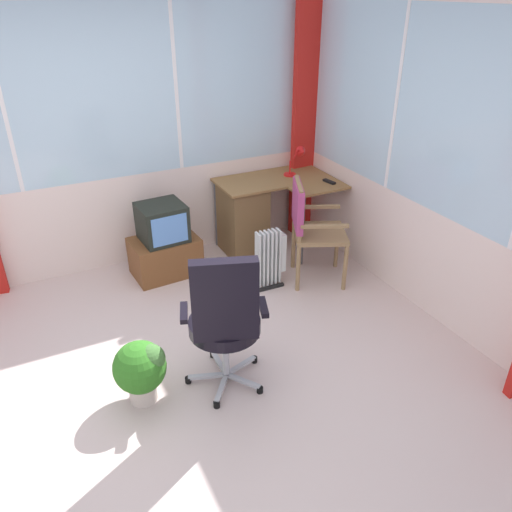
{
  "coord_description": "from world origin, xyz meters",
  "views": [
    {
      "loc": [
        -0.72,
        -2.67,
        2.56
      ],
      "look_at": [
        0.78,
        0.39,
        0.7
      ],
      "focal_mm": 35.01,
      "sensor_mm": 36.0,
      "label": 1
    }
  ],
  "objects_px": {
    "desk_lamp": "(299,157)",
    "office_chair": "(225,317)",
    "desk": "(247,215)",
    "space_heater": "(271,258)",
    "tv_on_stand": "(164,244)",
    "potted_plant": "(141,368)",
    "wooden_armchair": "(307,220)",
    "tv_remote": "(329,182)"
  },
  "relations": [
    {
      "from": "tv_on_stand",
      "to": "space_heater",
      "type": "xyz_separation_m",
      "value": [
        0.83,
        -0.66,
        -0.03
      ]
    },
    {
      "from": "desk_lamp",
      "to": "office_chair",
      "type": "height_order",
      "value": "office_chair"
    },
    {
      "from": "office_chair",
      "to": "space_heater",
      "type": "bearing_deg",
      "value": 49.98
    },
    {
      "from": "desk",
      "to": "office_chair",
      "type": "distance_m",
      "value": 2.13
    },
    {
      "from": "desk_lamp",
      "to": "tv_remote",
      "type": "relative_size",
      "value": 2.16
    },
    {
      "from": "desk",
      "to": "tv_on_stand",
      "type": "xyz_separation_m",
      "value": [
        -0.94,
        -0.09,
        -0.09
      ]
    },
    {
      "from": "desk",
      "to": "tv_on_stand",
      "type": "bearing_deg",
      "value": -174.58
    },
    {
      "from": "wooden_armchair",
      "to": "potted_plant",
      "type": "height_order",
      "value": "wooden_armchair"
    },
    {
      "from": "office_chair",
      "to": "tv_on_stand",
      "type": "bearing_deg",
      "value": 86.83
    },
    {
      "from": "desk_lamp",
      "to": "desk",
      "type": "bearing_deg",
      "value": 175.75
    },
    {
      "from": "wooden_armchair",
      "to": "space_heater",
      "type": "xyz_separation_m",
      "value": [
        -0.36,
        0.04,
        -0.34
      ]
    },
    {
      "from": "desk",
      "to": "tv_remote",
      "type": "bearing_deg",
      "value": -25.37
    },
    {
      "from": "tv_remote",
      "to": "space_heater",
      "type": "relative_size",
      "value": 0.26
    },
    {
      "from": "wooden_armchair",
      "to": "desk",
      "type": "bearing_deg",
      "value": 107.98
    },
    {
      "from": "office_chair",
      "to": "tv_on_stand",
      "type": "relative_size",
      "value": 1.49
    },
    {
      "from": "wooden_armchair",
      "to": "potted_plant",
      "type": "relative_size",
      "value": 2.12
    },
    {
      "from": "desk_lamp",
      "to": "office_chair",
      "type": "distance_m",
      "value": 2.46
    },
    {
      "from": "tv_remote",
      "to": "tv_on_stand",
      "type": "distance_m",
      "value": 1.78
    },
    {
      "from": "desk_lamp",
      "to": "potted_plant",
      "type": "xyz_separation_m",
      "value": [
        -2.18,
        -1.66,
        -0.7
      ]
    },
    {
      "from": "desk",
      "to": "wooden_armchair",
      "type": "xyz_separation_m",
      "value": [
        0.25,
        -0.78,
        0.22
      ]
    },
    {
      "from": "wooden_armchair",
      "to": "potted_plant",
      "type": "xyz_separation_m",
      "value": [
        -1.85,
        -0.92,
        -0.35
      ]
    },
    {
      "from": "wooden_armchair",
      "to": "tv_on_stand",
      "type": "xyz_separation_m",
      "value": [
        -1.19,
        0.69,
        -0.31
      ]
    },
    {
      "from": "office_chair",
      "to": "potted_plant",
      "type": "xyz_separation_m",
      "value": [
        -0.56,
        0.15,
        -0.34
      ]
    },
    {
      "from": "desk_lamp",
      "to": "office_chair",
      "type": "bearing_deg",
      "value": -131.85
    },
    {
      "from": "tv_remote",
      "to": "wooden_armchair",
      "type": "bearing_deg",
      "value": -151.52
    },
    {
      "from": "space_heater",
      "to": "potted_plant",
      "type": "xyz_separation_m",
      "value": [
        -1.49,
        -0.96,
        -0.01
      ]
    },
    {
      "from": "office_chair",
      "to": "potted_plant",
      "type": "relative_size",
      "value": 2.35
    },
    {
      "from": "tv_on_stand",
      "to": "potted_plant",
      "type": "xyz_separation_m",
      "value": [
        -0.66,
        -1.62,
        -0.05
      ]
    },
    {
      "from": "tv_remote",
      "to": "space_heater",
      "type": "height_order",
      "value": "tv_remote"
    },
    {
      "from": "desk_lamp",
      "to": "wooden_armchair",
      "type": "xyz_separation_m",
      "value": [
        -0.33,
        -0.74,
        -0.35
      ]
    },
    {
      "from": "desk_lamp",
      "to": "tv_remote",
      "type": "height_order",
      "value": "desk_lamp"
    },
    {
      "from": "desk",
      "to": "space_heater",
      "type": "height_order",
      "value": "desk"
    },
    {
      "from": "desk_lamp",
      "to": "tv_remote",
      "type": "bearing_deg",
      "value": -60.96
    },
    {
      "from": "desk_lamp",
      "to": "tv_on_stand",
      "type": "distance_m",
      "value": 1.66
    },
    {
      "from": "desk_lamp",
      "to": "office_chair",
      "type": "xyz_separation_m",
      "value": [
        -1.62,
        -1.81,
        -0.36
      ]
    },
    {
      "from": "tv_remote",
      "to": "office_chair",
      "type": "height_order",
      "value": "office_chair"
    },
    {
      "from": "office_chair",
      "to": "desk",
      "type": "bearing_deg",
      "value": 60.86
    },
    {
      "from": "desk",
      "to": "space_heater",
      "type": "bearing_deg",
      "value": -97.91
    },
    {
      "from": "tv_remote",
      "to": "wooden_armchair",
      "type": "distance_m",
      "value": 0.68
    },
    {
      "from": "office_chair",
      "to": "space_heater",
      "type": "height_order",
      "value": "office_chair"
    },
    {
      "from": "space_heater",
      "to": "potted_plant",
      "type": "height_order",
      "value": "space_heater"
    },
    {
      "from": "office_chair",
      "to": "potted_plant",
      "type": "height_order",
      "value": "office_chair"
    }
  ]
}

